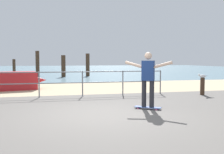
{
  "coord_description": "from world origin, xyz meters",
  "views": [
    {
      "loc": [
        -1.24,
        -6.65,
        1.5
      ],
      "look_at": [
        0.75,
        2.0,
        0.9
      ],
      "focal_mm": 40.33,
      "sensor_mm": 36.0,
      "label": 1
    }
  ],
  "objects_px": {
    "skateboarder": "(148,76)",
    "seagull": "(202,76)",
    "skateboard": "(148,107)",
    "bollard_short": "(202,87)"
  },
  "relations": [
    {
      "from": "bollard_short",
      "to": "seagull",
      "type": "height_order",
      "value": "seagull"
    },
    {
      "from": "bollard_short",
      "to": "skateboarder",
      "type": "bearing_deg",
      "value": -144.75
    },
    {
      "from": "skateboard",
      "to": "skateboarder",
      "type": "height_order",
      "value": "skateboarder"
    },
    {
      "from": "bollard_short",
      "to": "seagull",
      "type": "relative_size",
      "value": 1.54
    },
    {
      "from": "skateboard",
      "to": "bollard_short",
      "type": "distance_m",
      "value": 4.16
    },
    {
      "from": "skateboarder",
      "to": "bollard_short",
      "type": "distance_m",
      "value": 4.2
    },
    {
      "from": "skateboarder",
      "to": "seagull",
      "type": "relative_size",
      "value": 3.4
    },
    {
      "from": "skateboarder",
      "to": "seagull",
      "type": "height_order",
      "value": "skateboarder"
    },
    {
      "from": "skateboard",
      "to": "bollard_short",
      "type": "bearing_deg",
      "value": 35.25
    },
    {
      "from": "skateboard",
      "to": "skateboarder",
      "type": "xyz_separation_m",
      "value": [
        -0.0,
        -0.0,
        0.95
      ]
    }
  ]
}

